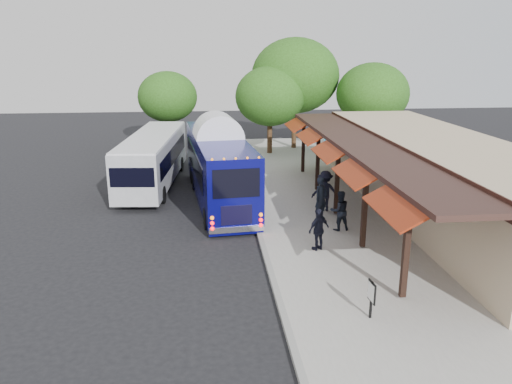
# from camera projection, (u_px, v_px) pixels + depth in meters

# --- Properties ---
(ground) EXTENTS (90.00, 90.00, 0.00)m
(ground) POSITION_uv_depth(u_px,v_px,m) (264.00, 256.00, 18.70)
(ground) COLOR black
(ground) RESTS_ON ground
(sidewalk) EXTENTS (10.00, 40.00, 0.15)m
(sidewalk) POSITION_uv_depth(u_px,v_px,m) (361.00, 215.00, 22.98)
(sidewalk) COLOR #9E9B93
(sidewalk) RESTS_ON ground
(curb) EXTENTS (0.20, 40.00, 0.16)m
(curb) POSITION_uv_depth(u_px,v_px,m) (255.00, 219.00, 22.51)
(curb) COLOR gray
(curb) RESTS_ON ground
(station_shelter) EXTENTS (8.15, 20.00, 3.60)m
(station_shelter) POSITION_uv_depth(u_px,v_px,m) (436.00, 176.00, 22.82)
(station_shelter) COLOR tan
(station_shelter) RESTS_ON ground
(coach_bus) EXTENTS (3.43, 11.18, 3.52)m
(coach_bus) POSITION_uv_depth(u_px,v_px,m) (219.00, 164.00, 25.02)
(coach_bus) COLOR #070758
(coach_bus) RESTS_ON ground
(city_bus) EXTENTS (3.22, 10.75, 2.85)m
(city_bus) POSITION_uv_depth(u_px,v_px,m) (153.00, 157.00, 28.09)
(city_bus) COLOR #999CA2
(city_bus) RESTS_ON ground
(ped_a) EXTENTS (0.83, 0.76, 1.91)m
(ped_a) POSITION_uv_depth(u_px,v_px,m) (321.00, 198.00, 22.00)
(ped_a) COLOR black
(ped_a) RESTS_ON sidewalk
(ped_b) EXTENTS (0.89, 0.74, 1.69)m
(ped_b) POSITION_uv_depth(u_px,v_px,m) (340.00, 211.00, 20.69)
(ped_b) COLOR black
(ped_b) RESTS_ON sidewalk
(ped_c) EXTENTS (1.02, 0.81, 1.62)m
(ped_c) POSITION_uv_depth(u_px,v_px,m) (319.00, 229.00, 18.65)
(ped_c) COLOR black
(ped_c) RESTS_ON sidewalk
(ped_d) EXTENTS (1.29, 0.82, 1.91)m
(ped_d) POSITION_uv_depth(u_px,v_px,m) (325.00, 191.00, 23.15)
(ped_d) COLOR black
(ped_d) RESTS_ON sidewalk
(sign_board) EXTENTS (0.09, 0.50, 1.11)m
(sign_board) POSITION_uv_depth(u_px,v_px,m) (372.00, 294.00, 13.91)
(sign_board) COLOR black
(sign_board) RESTS_ON sidewalk
(tree_left) EXTENTS (4.92, 4.92, 6.30)m
(tree_left) POSITION_uv_depth(u_px,v_px,m) (270.00, 96.00, 35.21)
(tree_left) COLOR #382314
(tree_left) RESTS_ON ground
(tree_mid) EXTENTS (6.46, 6.46, 8.28)m
(tree_mid) POSITION_uv_depth(u_px,v_px,m) (295.00, 76.00, 36.73)
(tree_mid) COLOR #382314
(tree_mid) RESTS_ON ground
(tree_right) EXTENTS (5.11, 5.11, 6.55)m
(tree_right) POSITION_uv_depth(u_px,v_px,m) (373.00, 94.00, 35.16)
(tree_right) COLOR #382314
(tree_right) RESTS_ON ground
(tree_far) EXTENTS (4.54, 4.54, 5.82)m
(tree_far) POSITION_uv_depth(u_px,v_px,m) (168.00, 97.00, 38.30)
(tree_far) COLOR #382314
(tree_far) RESTS_ON ground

